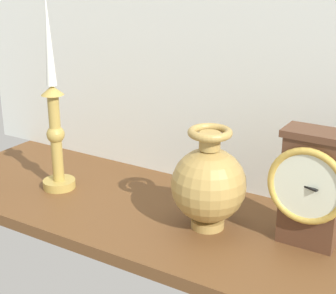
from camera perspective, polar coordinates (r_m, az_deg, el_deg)
ground_plane at (r=109.91cm, az=-2.55°, el=-6.94°), size 100.00×36.00×2.40cm
back_wall at (r=114.96cm, az=2.49°, el=11.93°), size 120.00×2.00×65.00cm
mantel_clock at (r=94.70cm, az=15.05°, el=-4.15°), size 13.62×7.93×20.87cm
candlestick_tall_left at (r=115.12cm, az=-11.99°, el=2.60°), size 7.04×7.04×41.66cm
brass_vase_bulbous at (r=98.17cm, az=4.35°, el=-3.90°), size 13.90×13.90×19.40cm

